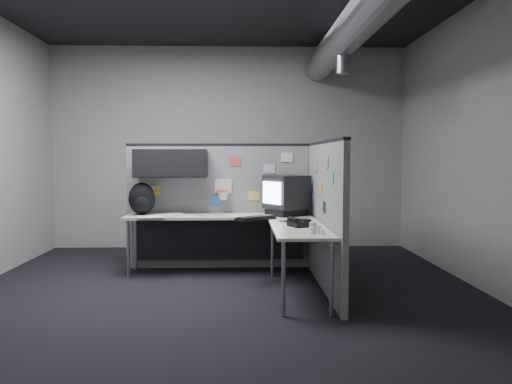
{
  "coord_description": "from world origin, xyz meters",
  "views": [
    {
      "loc": [
        0.17,
        -5.22,
        1.45
      ],
      "look_at": [
        0.35,
        0.35,
        1.06
      ],
      "focal_mm": 35.0,
      "sensor_mm": 36.0,
      "label": 1
    }
  ],
  "objects_px": {
    "desk": "(238,227)",
    "monitor": "(286,195)",
    "phone": "(299,223)",
    "keyboard": "(256,218)",
    "backpack": "(142,199)"
  },
  "relations": [
    {
      "from": "backpack",
      "to": "keyboard",
      "type": "bearing_deg",
      "value": -13.51
    },
    {
      "from": "monitor",
      "to": "phone",
      "type": "relative_size",
      "value": 2.22
    },
    {
      "from": "desk",
      "to": "phone",
      "type": "relative_size",
      "value": 8.51
    },
    {
      "from": "monitor",
      "to": "backpack",
      "type": "height_order",
      "value": "monitor"
    },
    {
      "from": "desk",
      "to": "keyboard",
      "type": "height_order",
      "value": "keyboard"
    },
    {
      "from": "desk",
      "to": "phone",
      "type": "bearing_deg",
      "value": -50.78
    },
    {
      "from": "monitor",
      "to": "keyboard",
      "type": "bearing_deg",
      "value": -120.5
    },
    {
      "from": "monitor",
      "to": "backpack",
      "type": "xyz_separation_m",
      "value": [
        -1.8,
        0.09,
        -0.06
      ]
    },
    {
      "from": "desk",
      "to": "monitor",
      "type": "relative_size",
      "value": 3.83
    },
    {
      "from": "phone",
      "to": "backpack",
      "type": "distance_m",
      "value": 2.15
    },
    {
      "from": "monitor",
      "to": "phone",
      "type": "bearing_deg",
      "value": -76.47
    },
    {
      "from": "phone",
      "to": "monitor",
      "type": "bearing_deg",
      "value": 78.98
    },
    {
      "from": "keyboard",
      "to": "desk",
      "type": "bearing_deg",
      "value": 139.15
    },
    {
      "from": "phone",
      "to": "desk",
      "type": "bearing_deg",
      "value": 115.97
    },
    {
      "from": "monitor",
      "to": "keyboard",
      "type": "height_order",
      "value": "monitor"
    }
  ]
}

